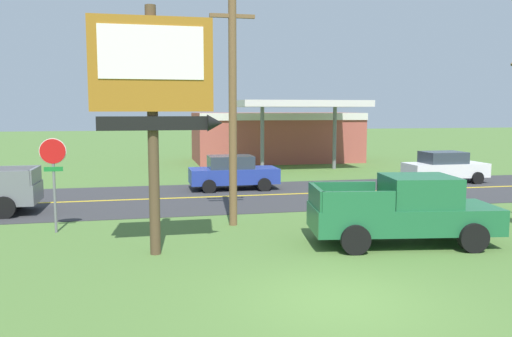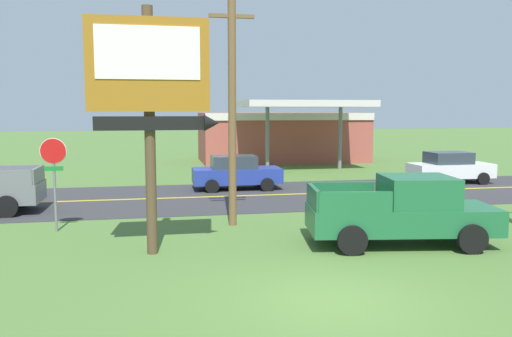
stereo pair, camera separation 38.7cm
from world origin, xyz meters
name	(u,v)px [view 1 (the left image)]	position (x,y,z in m)	size (l,w,h in m)	color
ground_plane	(341,301)	(0.00, 0.00, 0.00)	(180.00, 180.00, 0.00)	#4C7033
road_asphalt	(232,196)	(0.00, 13.00, 0.01)	(140.00, 8.00, 0.02)	#333335
road_centre_line	(232,196)	(0.00, 13.00, 0.02)	(126.00, 0.20, 0.01)	gold
motel_sign	(155,87)	(-3.48, 4.17, 4.39)	(3.35, 0.54, 6.45)	brown
stop_sign	(53,168)	(-6.52, 7.45, 2.03)	(0.80, 0.08, 2.95)	slate
utility_pole	(233,95)	(-0.92, 7.33, 4.30)	(1.62, 0.26, 8.09)	brown
gas_station	(277,135)	(5.93, 28.02, 1.94)	(12.00, 11.50, 4.40)	#A84C42
pickup_green_parked_on_lawn	(405,211)	(3.44, 3.87, 0.96)	(5.44, 2.82, 1.96)	#1E6038
car_blue_near_lane	(233,172)	(0.39, 15.00, 0.83)	(4.20, 2.00, 1.64)	#233893
car_white_mid_lane	(445,167)	(11.67, 15.00, 0.83)	(4.20, 2.00, 1.64)	silver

